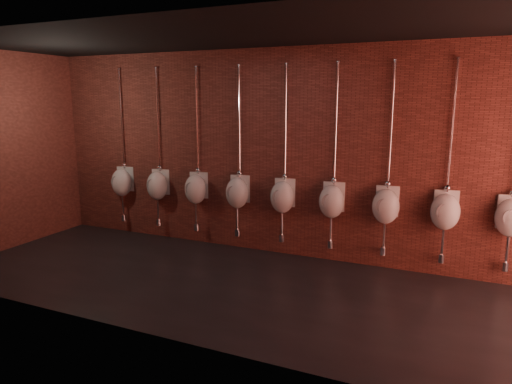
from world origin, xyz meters
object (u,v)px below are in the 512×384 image
(urinal_4, at_px, (283,196))
(urinal_7, at_px, (445,211))
(urinal_0, at_px, (122,182))
(urinal_8, at_px, (511,216))
(urinal_3, at_px, (237,192))
(urinal_1, at_px, (157,185))
(urinal_6, at_px, (386,205))
(urinal_2, at_px, (196,188))
(urinal_5, at_px, (332,200))

(urinal_4, bearing_deg, urinal_7, 0.00)
(urinal_4, bearing_deg, urinal_0, 180.00)
(urinal_0, relative_size, urinal_8, 1.00)
(urinal_3, height_order, urinal_7, same)
(urinal_3, distance_m, urinal_8, 3.88)
(urinal_1, height_order, urinal_6, same)
(urinal_4, bearing_deg, urinal_2, 180.00)
(urinal_3, distance_m, urinal_7, 3.10)
(urinal_0, relative_size, urinal_1, 1.00)
(urinal_6, bearing_deg, urinal_1, 180.00)
(urinal_2, relative_size, urinal_5, 1.00)
(urinal_7, bearing_deg, urinal_4, 180.00)
(urinal_2, distance_m, urinal_6, 3.10)
(urinal_3, distance_m, urinal_6, 2.33)
(urinal_1, bearing_deg, urinal_2, 0.00)
(urinal_7, bearing_deg, urinal_3, 180.00)
(urinal_7, bearing_deg, urinal_5, 180.00)
(urinal_3, relative_size, urinal_6, 1.00)
(urinal_5, bearing_deg, urinal_6, 0.00)
(urinal_4, distance_m, urinal_7, 2.33)
(urinal_5, bearing_deg, urinal_2, 180.00)
(urinal_6, height_order, urinal_8, same)
(urinal_2, relative_size, urinal_6, 1.00)
(urinal_3, relative_size, urinal_4, 1.00)
(urinal_4, relative_size, urinal_7, 1.00)
(urinal_6, bearing_deg, urinal_5, 180.00)
(urinal_0, xyz_separation_m, urinal_6, (4.65, 0.00, 0.00))
(urinal_1, xyz_separation_m, urinal_4, (2.33, 0.00, 0.00))
(urinal_2, xyz_separation_m, urinal_7, (3.88, 0.00, 0.00))
(urinal_4, relative_size, urinal_6, 1.00)
(urinal_5, bearing_deg, urinal_1, 180.00)
(urinal_0, relative_size, urinal_4, 1.00)
(urinal_5, bearing_deg, urinal_0, 180.00)
(urinal_3, distance_m, urinal_5, 1.55)
(urinal_8, bearing_deg, urinal_0, 180.00)
(urinal_2, bearing_deg, urinal_3, 0.00)
(urinal_2, bearing_deg, urinal_4, 0.00)
(urinal_2, xyz_separation_m, urinal_5, (2.33, 0.00, 0.00))
(urinal_1, relative_size, urinal_6, 1.00)
(urinal_3, relative_size, urinal_7, 1.00)
(urinal_1, bearing_deg, urinal_8, 0.00)
(urinal_1, bearing_deg, urinal_3, 0.00)
(urinal_4, bearing_deg, urinal_3, 180.00)
(urinal_1, relative_size, urinal_5, 1.00)
(urinal_1, bearing_deg, urinal_6, 0.00)
(urinal_4, distance_m, urinal_6, 1.55)
(urinal_4, height_order, urinal_6, same)
(urinal_4, bearing_deg, urinal_5, 0.00)
(urinal_2, xyz_separation_m, urinal_3, (0.78, 0.00, 0.00))
(urinal_2, height_order, urinal_6, same)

